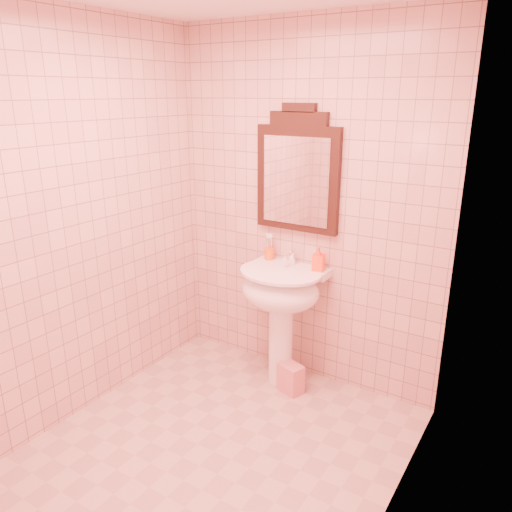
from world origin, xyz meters
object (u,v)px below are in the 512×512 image
Objects in this scene: soap_dispenser at (319,259)px; towel at (291,378)px; pedestal_sink at (281,298)px; toothbrush_cup at (269,253)px; mirror at (297,174)px.

towel is (-0.08, -0.22, -0.84)m from soap_dispenser.
pedestal_sink is 0.58m from towel.
toothbrush_cup reaches higher than pedestal_sink.
towel is at bearing -64.27° from mirror.
mirror reaches higher than towel.
pedestal_sink is at bearing 150.54° from towel.
pedestal_sink reaches higher than towel.
towel is (0.13, -0.28, -1.39)m from mirror.
soap_dispenser is at bearing 70.12° from towel.
mirror is 5.08× the size of soap_dispenser.
soap_dispenser is at bearing 33.67° from pedestal_sink.
mirror is 0.62m from toothbrush_cup.
mirror is at bearing 115.73° from towel.
soap_dispenser is at bearing -15.97° from mirror.
pedestal_sink is 1.02× the size of mirror.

